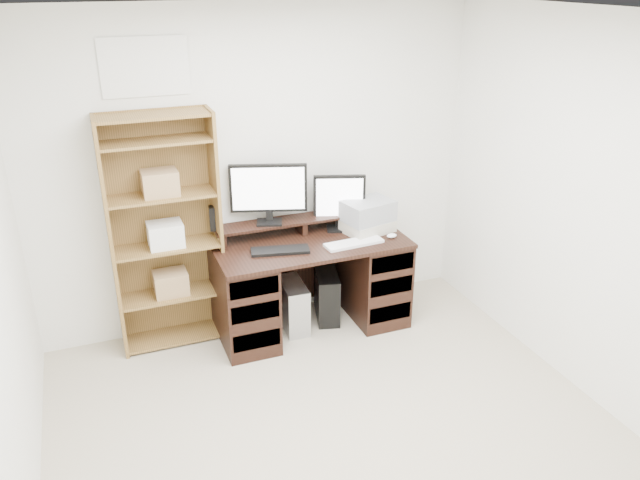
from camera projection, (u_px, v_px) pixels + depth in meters
room at (368, 282)px, 3.14m from camera, size 3.54×4.04×2.54m
desk at (310, 283)px, 4.98m from camera, size 1.50×0.70×0.75m
riser_shelf at (301, 221)px, 4.98m from camera, size 1.40×0.22×0.12m
monitor_wide at (268, 190)px, 4.78m from camera, size 0.58×0.23×0.47m
monitor_small at (339, 200)px, 4.98m from camera, size 0.40×0.21×0.45m
speaker at (214, 218)px, 4.71m from camera, size 0.09×0.09×0.19m
keyboard_black at (280, 250)px, 4.65m from camera, size 0.46×0.23×0.02m
keyboard_white at (354, 243)px, 4.78m from camera, size 0.47×0.17×0.02m
mouse at (392, 236)px, 4.90m from camera, size 0.09×0.06×0.03m
printer at (367, 226)px, 5.01m from camera, size 0.43×0.37×0.09m
basket at (368, 211)px, 4.95m from camera, size 0.43×0.35×0.16m
tower_silver at (293, 305)px, 5.03m from camera, size 0.20×0.41×0.40m
tower_black at (327, 295)px, 5.18m from camera, size 0.28×0.44×0.41m
bookshelf at (165, 231)px, 4.60m from camera, size 0.80×0.30×1.80m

